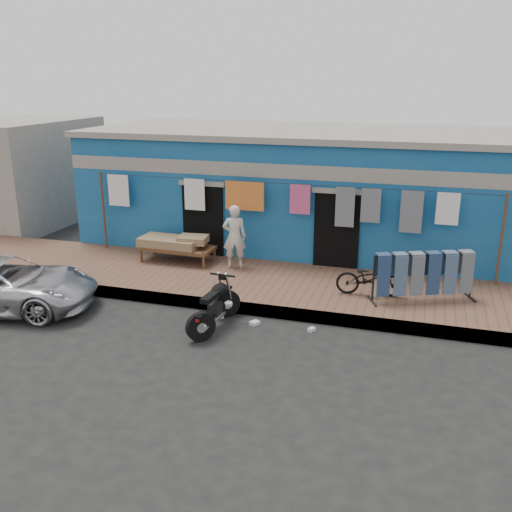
{
  "coord_description": "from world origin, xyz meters",
  "views": [
    {
      "loc": [
        3.34,
        -8.94,
        4.77
      ],
      "look_at": [
        0.0,
        2.0,
        1.15
      ],
      "focal_mm": 40.0,
      "sensor_mm": 36.0,
      "label": 1
    }
  ],
  "objects_px": {
    "charpoy": "(178,249)",
    "car": "(1,284)",
    "jeans_rack": "(423,276)",
    "bicycle": "(371,275)",
    "motorcycle": "(214,305)",
    "seated_person": "(234,236)"
  },
  "relations": [
    {
      "from": "charpoy",
      "to": "car",
      "type": "bearing_deg",
      "value": -126.38
    },
    {
      "from": "charpoy",
      "to": "jeans_rack",
      "type": "height_order",
      "value": "jeans_rack"
    },
    {
      "from": "bicycle",
      "to": "jeans_rack",
      "type": "bearing_deg",
      "value": -93.47
    },
    {
      "from": "motorcycle",
      "to": "charpoy",
      "type": "relative_size",
      "value": 0.8
    },
    {
      "from": "car",
      "to": "charpoy",
      "type": "distance_m",
      "value": 4.25
    },
    {
      "from": "car",
      "to": "jeans_rack",
      "type": "distance_m",
      "value": 8.9
    },
    {
      "from": "car",
      "to": "seated_person",
      "type": "xyz_separation_m",
      "value": [
        4.06,
        3.41,
        0.46
      ]
    },
    {
      "from": "bicycle",
      "to": "motorcycle",
      "type": "relative_size",
      "value": 0.93
    },
    {
      "from": "seated_person",
      "to": "jeans_rack",
      "type": "xyz_separation_m",
      "value": [
        4.49,
        -0.92,
        -0.24
      ]
    },
    {
      "from": "charpoy",
      "to": "jeans_rack",
      "type": "bearing_deg",
      "value": -8.79
    },
    {
      "from": "seated_person",
      "to": "bicycle",
      "type": "xyz_separation_m",
      "value": [
        3.41,
        -0.96,
        -0.31
      ]
    },
    {
      "from": "bicycle",
      "to": "jeans_rack",
      "type": "height_order",
      "value": "jeans_rack"
    },
    {
      "from": "bicycle",
      "to": "motorcycle",
      "type": "bearing_deg",
      "value": 120.41
    },
    {
      "from": "motorcycle",
      "to": "jeans_rack",
      "type": "relative_size",
      "value": 0.7
    },
    {
      "from": "jeans_rack",
      "to": "seated_person",
      "type": "bearing_deg",
      "value": 168.46
    },
    {
      "from": "car",
      "to": "charpoy",
      "type": "relative_size",
      "value": 2.06
    },
    {
      "from": "bicycle",
      "to": "jeans_rack",
      "type": "relative_size",
      "value": 0.64
    },
    {
      "from": "jeans_rack",
      "to": "bicycle",
      "type": "bearing_deg",
      "value": -177.59
    },
    {
      "from": "car",
      "to": "bicycle",
      "type": "distance_m",
      "value": 7.86
    },
    {
      "from": "seated_person",
      "to": "jeans_rack",
      "type": "bearing_deg",
      "value": 151.09
    },
    {
      "from": "car",
      "to": "jeans_rack",
      "type": "bearing_deg",
      "value": -86.92
    },
    {
      "from": "charpoy",
      "to": "motorcycle",
      "type": "bearing_deg",
      "value": -54.67
    }
  ]
}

